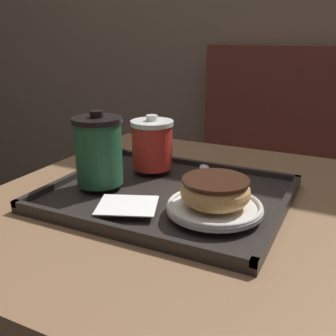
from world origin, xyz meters
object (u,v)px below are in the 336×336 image
coffee_cup_rear (152,144)px  spoon (206,171)px  coffee_cup_front (99,150)px  donut_chocolate_glazed (215,191)px

coffee_cup_rear → spoon: coffee_cup_rear is taller
coffee_cup_front → coffee_cup_rear: size_ratio=1.24×
coffee_cup_front → coffee_cup_rear: (0.05, 0.13, -0.01)m
coffee_cup_front → donut_chocolate_glazed: (0.25, -0.02, -0.03)m
coffee_cup_front → coffee_cup_rear: bearing=70.0°
coffee_cup_front → spoon: coffee_cup_front is taller
coffee_cup_front → donut_chocolate_glazed: 0.25m
coffee_cup_rear → coffee_cup_front: bearing=-110.0°
coffee_cup_rear → donut_chocolate_glazed: coffee_cup_rear is taller
coffee_cup_rear → spoon: size_ratio=1.00×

